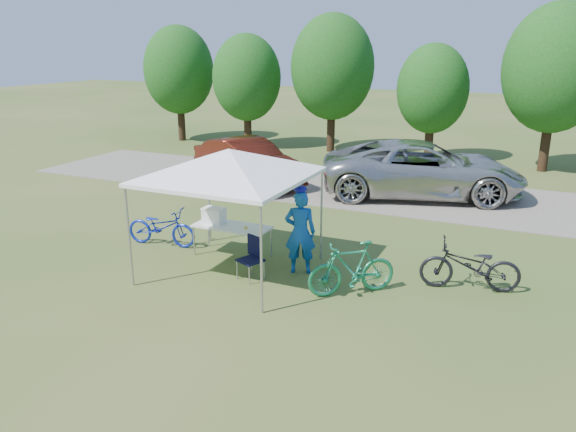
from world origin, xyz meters
name	(u,v)px	position (x,y,z in m)	size (l,w,h in m)	color
ground	(232,271)	(0.00, 0.00, 0.00)	(100.00, 100.00, 0.00)	#2D5119
gravel_strip	(349,188)	(0.00, 8.00, 0.01)	(24.00, 5.00, 0.02)	gray
canopy	(229,152)	(0.00, 0.00, 2.65)	(4.53, 4.53, 3.00)	#A5A5AA
treeline	(390,74)	(-0.29, 14.05, 3.53)	(24.89, 4.28, 6.30)	#382314
folding_table	(232,227)	(-0.46, 0.83, 0.70)	(1.82, 0.76, 0.75)	white
folding_chair	(253,254)	(0.57, -0.10, 0.53)	(0.60, 0.63, 0.90)	black
cooler	(214,215)	(-0.94, 0.83, 0.93)	(0.51, 0.35, 0.37)	white
ice_cream_cup	(246,227)	(-0.07, 0.78, 0.77)	(0.07, 0.07, 0.05)	yellow
cyclist	(300,232)	(1.37, 0.58, 0.92)	(0.67, 0.44, 1.84)	#134D9E
bike_blue	(161,227)	(-2.42, 0.74, 0.47)	(0.63, 1.81, 0.95)	#1327AA
bike_green	(352,268)	(2.74, -0.02, 0.55)	(0.51, 1.82, 1.09)	#1C7F54
bike_dark	(470,266)	(4.86, 1.16, 0.52)	(0.69, 1.98, 1.04)	black
minivan	(423,169)	(2.46, 8.07, 0.91)	(2.95, 6.40, 1.78)	#B9B8B3
sedan	(247,162)	(-3.51, 7.21, 0.80)	(1.66, 4.75, 1.57)	#53190D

